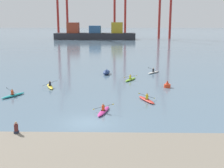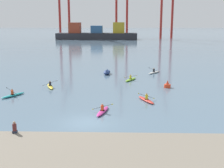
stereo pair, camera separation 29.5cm
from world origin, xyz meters
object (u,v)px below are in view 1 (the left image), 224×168
at_px(gantry_crane_east_mid, 166,2).
at_px(kayak_magenta, 103,111).
at_px(channel_buoy, 167,85).
at_px(container_barge, 95,34).
at_px(kayak_yellow, 50,86).
at_px(gantry_crane_west, 62,2).
at_px(capsized_dinghy, 106,72).
at_px(gantry_crane_west_mid, 120,2).
at_px(kayak_teal, 13,95).
at_px(kayak_lime, 130,79).
at_px(kayak_red, 147,100).
at_px(kayak_white, 153,72).
at_px(seated_onlooker, 16,128).

relative_size(gantry_crane_east_mid, kayak_magenta, 10.83).
bearing_deg(channel_buoy, container_barge, 99.57).
distance_m(channel_buoy, kayak_magenta, 13.85).
bearing_deg(kayak_yellow, container_barge, 91.23).
height_order(gantry_crane_west, capsized_dinghy, gantry_crane_west).
bearing_deg(kayak_yellow, gantry_crane_west_mid, 85.29).
xyz_separation_m(gantry_crane_west_mid, kayak_teal, (-13.48, -128.41, -19.10)).
bearing_deg(container_barge, kayak_teal, -90.49).
distance_m(channel_buoy, kayak_lime, 6.77).
xyz_separation_m(container_barge, channel_buoy, (18.29, -108.45, -2.44)).
xyz_separation_m(channel_buoy, kayak_teal, (-19.26, -5.23, -0.19)).
relative_size(kayak_red, kayak_white, 1.10).
distance_m(kayak_magenta, kayak_teal, 12.64).
distance_m(capsized_dinghy, kayak_magenta, 21.12).
bearing_deg(seated_onlooker, kayak_teal, 110.96).
bearing_deg(kayak_teal, kayak_magenta, -28.26).
distance_m(gantry_crane_east_mid, kayak_white, 107.71).
bearing_deg(gantry_crane_west_mid, seated_onlooker, -93.40).
height_order(gantry_crane_west, kayak_white, gantry_crane_west).
height_order(kayak_lime, kayak_red, kayak_red).
bearing_deg(kayak_teal, kayak_red, -6.03).
height_order(container_barge, kayak_white, container_barge).
bearing_deg(container_barge, kayak_white, -79.66).
relative_size(gantry_crane_west, kayak_teal, 11.36).
xyz_separation_m(gantry_crane_west, kayak_magenta, (28.48, -130.46, -18.91)).
height_order(container_barge, gantry_crane_east_mid, gantry_crane_east_mid).
distance_m(gantry_crane_east_mid, seated_onlooker, 139.00).
distance_m(container_barge, capsized_dinghy, 99.04).
bearing_deg(kayak_white, gantry_crane_east_mid, 80.13).
relative_size(kayak_lime, kayak_teal, 1.01).
bearing_deg(gantry_crane_east_mid, container_barge, -168.58).
bearing_deg(kayak_red, kayak_lime, 96.46).
bearing_deg(capsized_dinghy, gantry_crane_east_mid, 76.02).
bearing_deg(gantry_crane_east_mid, kayak_magenta, -101.49).
xyz_separation_m(kayak_magenta, seated_onlooker, (-6.06, -7.27, 0.94)).
bearing_deg(capsized_dinghy, container_barge, 95.57).
distance_m(gantry_crane_west_mid, kayak_magenta, 135.76).
bearing_deg(kayak_teal, capsized_dinghy, 55.02).
bearing_deg(kayak_lime, kayak_magenta, -101.78).
height_order(container_barge, seated_onlooker, container_barge).
xyz_separation_m(kayak_yellow, kayak_red, (12.49, -6.57, -0.00)).
bearing_deg(channel_buoy, gantry_crane_west_mid, 92.68).
height_order(gantry_crane_west_mid, kayak_yellow, gantry_crane_west_mid).
relative_size(kayak_magenta, kayak_white, 1.13).
relative_size(gantry_crane_east_mid, capsized_dinghy, 13.75).
xyz_separation_m(kayak_yellow, kayak_teal, (-3.30, -4.91, 0.00)).
height_order(channel_buoy, kayak_magenta, kayak_magenta).
distance_m(container_barge, kayak_magenta, 120.12).
distance_m(gantry_crane_east_mid, kayak_red, 125.75).
bearing_deg(kayak_white, channel_buoy, -87.28).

